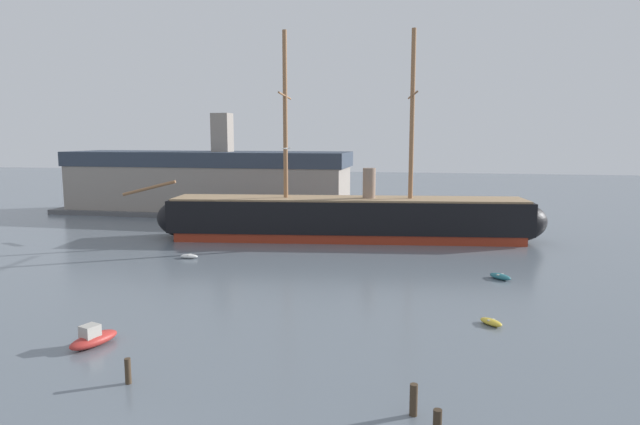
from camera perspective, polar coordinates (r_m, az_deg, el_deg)
The scene contains 11 objects.
tall_ship at distance 74.26m, azimuth 2.90°, elevation -0.58°, with size 58.13×13.77×28.02m.
motorboat_foreground_left at distance 40.51m, azimuth -22.76°, elevation -12.11°, with size 2.57×3.91×1.52m.
dinghy_mid_right at distance 43.41m, azimuth 17.56°, elevation -10.93°, with size 1.95×1.99×0.46m.
dinghy_alongside_bow at distance 65.01m, azimuth -13.61°, elevation -4.49°, with size 2.10×0.92×0.50m.
dinghy_alongside_stern at distance 56.97m, azimuth 18.43°, elevation -6.40°, with size 2.42×2.40×0.56m.
dinghy_distant_centre at distance 83.45m, azimuth 3.59°, elevation -1.50°, with size 2.82×2.82×0.66m.
mooring_piling_nearest at distance 29.32m, azimuth 9.82°, elevation -18.85°, with size 0.41×0.41×1.67m, color #423323.
mooring_piling_left_pair at distance 27.66m, azimuth 12.25°, elevation -20.94°, with size 0.42×0.42×1.44m, color #382B1E.
mooring_piling_right_pair at distance 34.03m, azimuth -19.56°, elevation -15.45°, with size 0.35×0.35×1.50m, color #423323.
dockside_warehouse_left at distance 102.22m, azimuth -11.69°, elevation 3.12°, with size 56.26×15.37×18.27m.
seagull_in_flight at distance 38.37m, azimuth -3.60°, elevation 6.75°, with size 0.92×0.69×0.13m.
Camera 1 is at (13.25, -18.89, 14.00)m, focal length 30.41 mm.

